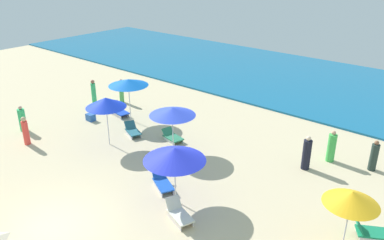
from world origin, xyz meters
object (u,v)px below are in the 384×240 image
lounge_chair_0_0 (119,111)px  umbrella_1 (175,154)px  beachgoer_1 (22,119)px  umbrella_0 (128,82)px  umbrella_4 (352,198)px  beachgoer_6 (307,154)px  umbrella_3 (172,112)px  lounge_chair_3_0 (172,137)px  lounge_chair_1_0 (179,214)px  beachgoer_2 (121,91)px  beachgoer_0 (26,131)px  beachgoer_5 (94,93)px  beachgoer_7 (331,147)px  lounge_chair_2_0 (133,131)px  lounge_chair_1_1 (163,183)px  umbrella_2 (106,102)px  beachgoer_4 (374,157)px  lounge_chair_4_0 (372,232)px  cooler_box_0 (91,117)px

lounge_chair_0_0 → umbrella_1: (8.89, -4.51, 1.89)m
beachgoer_1 → umbrella_0: bearing=-70.2°
umbrella_4 → beachgoer_6: bearing=127.8°
umbrella_3 → lounge_chair_3_0: bearing=135.3°
lounge_chair_1_0 → umbrella_3: umbrella_3 is taller
beachgoer_1 → beachgoer_2: (0.75, 6.62, 0.10)m
lounge_chair_0_0 → beachgoer_0: size_ratio=0.99×
lounge_chair_3_0 → beachgoer_6: (6.78, 1.85, 0.54)m
umbrella_0 → beachgoer_1: 6.31m
beachgoer_5 → beachgoer_7: (14.96, 2.71, -0.11)m
lounge_chair_2_0 → beachgoer_6: 9.37m
lounge_chair_1_1 → beachgoer_1: (-10.18, -0.85, 0.43)m
lounge_chair_1_1 → beachgoer_5: 11.25m
umbrella_3 → lounge_chair_2_0: bearing=-179.7°
beachgoer_2 → beachgoer_7: size_ratio=1.03×
umbrella_2 → beachgoer_4: bearing=28.5°
beachgoer_1 → beachgoer_7: bearing=-96.2°
beachgoer_2 → umbrella_0: bearing=142.4°
beachgoer_0 → umbrella_1: bearing=-83.6°
beachgoer_2 → umbrella_4: bearing=158.4°
umbrella_1 → lounge_chair_1_1: bearing=161.2°
beachgoer_4 → beachgoer_5: bearing=-48.5°
lounge_chair_3_0 → lounge_chair_4_0: bearing=-84.5°
lounge_chair_3_0 → umbrella_4: size_ratio=0.57×
beachgoer_2 → beachgoer_1: bearing=77.4°
umbrella_4 → beachgoer_1: bearing=-173.5°
umbrella_3 → beachgoer_6: bearing=24.7°
lounge_chair_1_1 → lounge_chair_4_0: 8.27m
umbrella_3 → cooler_box_0: 6.80m
lounge_chair_0_0 → beachgoer_4: bearing=-68.1°
umbrella_2 → lounge_chair_3_0: size_ratio=1.95×
umbrella_0 → beachgoer_5: (-3.80, 0.20, -1.57)m
umbrella_1 → umbrella_3: 4.37m
umbrella_4 → beachgoer_6: 5.66m
umbrella_2 → beachgoer_0: umbrella_2 is taller
lounge_chair_1_1 → beachgoer_4: size_ratio=0.99×
lounge_chair_0_0 → lounge_chair_1_1: 8.83m
lounge_chair_1_0 → beachgoer_1: (-12.16, 0.31, 0.41)m
beachgoer_0 → beachgoer_5: 6.17m
lounge_chair_1_1 → umbrella_3: umbrella_3 is taller
lounge_chair_1_0 → lounge_chair_1_1: lounge_chair_1_0 is taller
umbrella_3 → beachgoer_0: size_ratio=1.54×
lounge_chair_1_0 → cooler_box_0: (-10.44, 3.66, -0.06)m
lounge_chair_2_0 → umbrella_4: umbrella_4 is taller
lounge_chair_0_0 → lounge_chair_1_1: lounge_chair_0_0 is taller
umbrella_2 → beachgoer_6: bearing=25.6°
lounge_chair_1_0 → umbrella_2: size_ratio=0.54×
lounge_chair_1_1 → umbrella_3: size_ratio=0.63×
umbrella_1 → beachgoer_7: umbrella_1 is taller
lounge_chair_0_0 → beachgoer_1: size_ratio=1.03×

